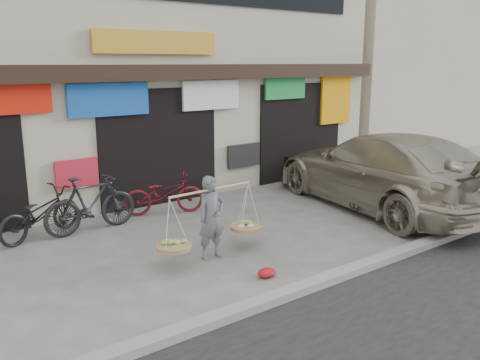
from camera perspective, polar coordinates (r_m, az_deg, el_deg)
ground at (r=9.44m, az=1.44°, el=-7.21°), size 70.00×70.00×0.00m
kerb at (r=8.06m, az=10.44°, el=-10.64°), size 70.00×0.25×0.12m
shophouse_block at (r=14.44m, az=-14.93°, el=13.36°), size 14.00×6.32×7.00m
neighbor_east at (r=23.57m, az=17.24°, el=12.36°), size 12.00×7.00×6.40m
street_vendor at (r=8.61m, az=-3.22°, el=-4.67°), size 2.09×0.64×1.44m
bike_0 at (r=10.38m, az=-21.56°, el=-3.51°), size 1.91×1.29×0.95m
bike_1 at (r=10.39m, az=-16.44°, el=-2.57°), size 1.91×0.65×1.13m
bike_2 at (r=11.27m, az=-8.54°, el=-1.52°), size 1.85×1.17×0.92m
bike_3 at (r=10.39m, az=-16.39°, el=-2.56°), size 1.91×0.65×1.13m
suv at (r=12.03m, az=15.68°, el=1.06°), size 3.44×6.32×1.74m
red_bag at (r=8.06m, az=3.02°, el=-10.35°), size 0.31×0.25×0.14m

